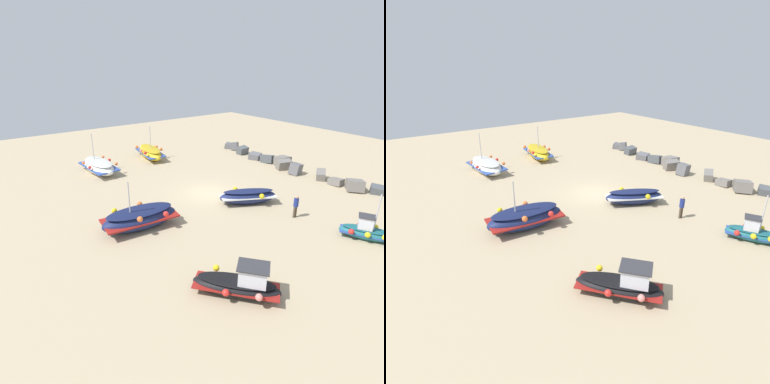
{
  "view_description": "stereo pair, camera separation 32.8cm",
  "coord_description": "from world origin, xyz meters",
  "views": [
    {
      "loc": [
        18.05,
        -14.78,
        9.84
      ],
      "look_at": [
        0.75,
        -2.14,
        0.9
      ],
      "focal_mm": 30.0,
      "sensor_mm": 36.0,
      "label": 1
    },
    {
      "loc": [
        18.24,
        -14.51,
        9.84
      ],
      "look_at": [
        0.75,
        -2.14,
        0.9
      ],
      "focal_mm": 30.0,
      "sensor_mm": 36.0,
      "label": 2
    }
  ],
  "objects": [
    {
      "name": "fishing_boat_4",
      "position": [
        3.15,
        1.17,
        0.57
      ],
      "size": [
        3.22,
        4.39,
        1.14
      ],
      "rotation": [
        0.0,
        0.0,
        4.23
      ],
      "color": "navy",
      "rests_on": "ground_plane"
    },
    {
      "name": "breakwater_rocks",
      "position": [
        0.58,
        10.06,
        0.4
      ],
      "size": [
        20.92,
        2.69,
        1.23
      ],
      "color": "slate",
      "rests_on": "ground_plane"
    },
    {
      "name": "fishing_boat_5",
      "position": [
        -11.24,
        1.11,
        0.63
      ],
      "size": [
        5.16,
        2.64,
        3.5
      ],
      "rotation": [
        0.0,
        0.0,
        2.98
      ],
      "color": "gold",
      "rests_on": "ground_plane"
    },
    {
      "name": "ground_plane",
      "position": [
        0.0,
        0.0,
        0.0
      ],
      "size": [
        59.6,
        59.6,
        0.0
      ],
      "primitive_type": "plane",
      "color": "tan"
    },
    {
      "name": "fishing_boat_2",
      "position": [
        10.84,
        3.17,
        0.49
      ],
      "size": [
        3.16,
        2.28,
        2.92
      ],
      "rotation": [
        0.0,
        0.0,
        3.62
      ],
      "color": "#1E6670",
      "rests_on": "ground_plane"
    },
    {
      "name": "fishing_boat_3",
      "position": [
        -9.91,
        -5.06,
        0.63
      ],
      "size": [
        5.05,
        2.63,
        3.58
      ],
      "rotation": [
        0.0,
        0.0,
        0.06
      ],
      "color": "white",
      "rests_on": "ground_plane"
    },
    {
      "name": "person_walking",
      "position": [
        6.6,
        2.1,
        0.91
      ],
      "size": [
        0.32,
        0.32,
        1.58
      ],
      "rotation": [
        0.0,
        0.0,
        3.09
      ],
      "color": "brown",
      "rests_on": "ground_plane"
    },
    {
      "name": "fishing_boat_1",
      "position": [
        9.9,
        -6.23,
        0.54
      ],
      "size": [
        3.93,
        3.56,
        1.63
      ],
      "rotation": [
        0.0,
        0.0,
        0.69
      ],
      "color": "black",
      "rests_on": "ground_plane"
    },
    {
      "name": "fishing_boat_0",
      "position": [
        1.81,
        -6.9,
        0.69
      ],
      "size": [
        2.64,
        5.0,
        3.26
      ],
      "rotation": [
        0.0,
        0.0,
        1.48
      ],
      "color": "navy",
      "rests_on": "ground_plane"
    }
  ]
}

